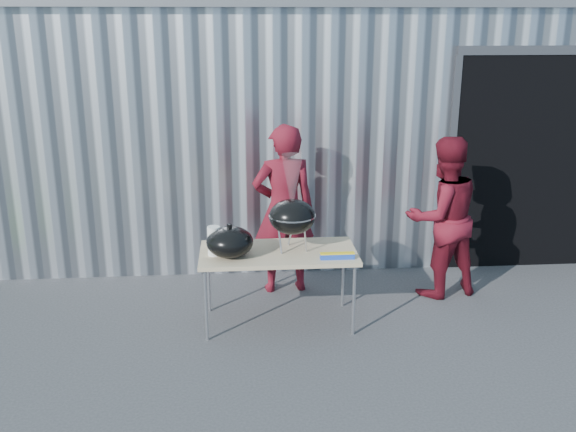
{
  "coord_description": "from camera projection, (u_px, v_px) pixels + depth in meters",
  "views": [
    {
      "loc": [
        -0.39,
        -5.38,
        2.89
      ],
      "look_at": [
        0.08,
        0.54,
        1.05
      ],
      "focal_mm": 40.0,
      "sensor_mm": 36.0,
      "label": 1
    }
  ],
  "objects": [
    {
      "name": "paper_towels",
      "position": [
        214.0,
        241.0,
        6.01
      ],
      "size": [
        0.12,
        0.12,
        0.28
      ],
      "primitive_type": "cylinder",
      "color": "white",
      "rests_on": "folding_table"
    },
    {
      "name": "white_tub",
      "position": [
        221.0,
        241.0,
        6.28
      ],
      "size": [
        0.2,
        0.15,
        0.1
      ],
      "primitive_type": "cube",
      "color": "white",
      "rests_on": "folding_table"
    },
    {
      "name": "building",
      "position": [
        321.0,
        109.0,
        10.0
      ],
      "size": [
        8.2,
        6.2,
        3.1
      ],
      "color": "silver",
      "rests_on": "ground"
    },
    {
      "name": "kettle_grill",
      "position": [
        292.0,
        209.0,
        6.05
      ],
      "size": [
        0.45,
        0.45,
        0.94
      ],
      "color": "black",
      "rests_on": "folding_table"
    },
    {
      "name": "grill_lid",
      "position": [
        230.0,
        242.0,
        5.97
      ],
      "size": [
        0.44,
        0.44,
        0.32
      ],
      "color": "black",
      "rests_on": "folding_table"
    },
    {
      "name": "person_cook",
      "position": [
        284.0,
        209.0,
        6.88
      ],
      "size": [
        0.72,
        0.52,
        1.85
      ],
      "primitive_type": "imported",
      "rotation": [
        0.0,
        0.0,
        3.26
      ],
      "color": "maroon",
      "rests_on": "ground"
    },
    {
      "name": "folding_table",
      "position": [
        278.0,
        255.0,
        6.16
      ],
      "size": [
        1.5,
        0.75,
        0.75
      ],
      "color": "tan",
      "rests_on": "ground"
    },
    {
      "name": "foil_box",
      "position": [
        337.0,
        256.0,
        5.94
      ],
      "size": [
        0.32,
        0.05,
        0.06
      ],
      "color": "#1C45BA",
      "rests_on": "folding_table"
    },
    {
      "name": "person_bystander",
      "position": [
        442.0,
        217.0,
        6.8
      ],
      "size": [
        0.98,
        0.84,
        1.73
      ],
      "primitive_type": "imported",
      "rotation": [
        0.0,
        0.0,
        3.39
      ],
      "color": "maroon",
      "rests_on": "ground"
    },
    {
      "name": "ground",
      "position": [
        284.0,
        340.0,
        6.01
      ],
      "size": [
        80.0,
        80.0,
        0.0
      ],
      "primitive_type": "plane",
      "color": "#363639"
    }
  ]
}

